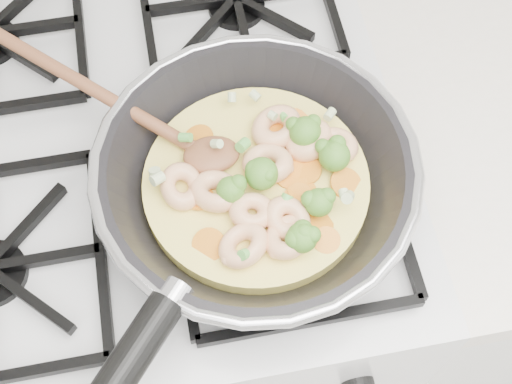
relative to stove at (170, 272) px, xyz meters
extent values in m
cube|color=silver|center=(0.00, 0.00, -0.01)|extent=(0.60, 0.60, 0.90)
cube|color=black|center=(0.00, 0.00, 0.45)|extent=(0.56, 0.56, 0.02)
torus|color=#BABAC2|center=(0.12, -0.12, 0.52)|extent=(0.32, 0.32, 0.01)
cylinder|color=#FFEE6E|center=(0.12, -0.12, 0.49)|extent=(0.23, 0.23, 0.02)
ellipsoid|color=brown|center=(0.08, -0.09, 0.50)|extent=(0.07, 0.07, 0.02)
cylinder|color=brown|center=(-0.04, 0.01, 0.53)|extent=(0.23, 0.19, 0.07)
torus|color=#ECBB8C|center=(0.14, -0.19, 0.50)|extent=(0.07, 0.07, 0.03)
torus|color=#ECBB8C|center=(0.11, -0.16, 0.50)|extent=(0.05, 0.05, 0.02)
torus|color=#ECBB8C|center=(0.05, -0.12, 0.50)|extent=(0.05, 0.05, 0.03)
torus|color=#ECBB8C|center=(0.14, -0.17, 0.50)|extent=(0.07, 0.07, 0.03)
torus|color=#ECBB8C|center=(0.14, -0.11, 0.50)|extent=(0.07, 0.07, 0.02)
torus|color=#ECBB8C|center=(0.21, -0.10, 0.50)|extent=(0.07, 0.07, 0.02)
torus|color=#ECBB8C|center=(0.18, -0.09, 0.50)|extent=(0.07, 0.07, 0.03)
torus|color=#ECBB8C|center=(0.15, -0.07, 0.50)|extent=(0.08, 0.08, 0.02)
torus|color=#ECBB8C|center=(0.10, -0.19, 0.50)|extent=(0.07, 0.07, 0.03)
torus|color=#ECBB8C|center=(0.08, -0.13, 0.50)|extent=(0.08, 0.08, 0.03)
ellipsoid|color=#55912F|center=(0.10, -0.14, 0.51)|extent=(0.04, 0.04, 0.03)
ellipsoid|color=#55912F|center=(0.17, -0.17, 0.51)|extent=(0.04, 0.04, 0.03)
ellipsoid|color=#55912F|center=(0.20, -0.12, 0.52)|extent=(0.04, 0.04, 0.03)
ellipsoid|color=#55912F|center=(0.13, -0.13, 0.52)|extent=(0.04, 0.04, 0.03)
ellipsoid|color=#55912F|center=(0.18, -0.09, 0.52)|extent=(0.04, 0.04, 0.03)
ellipsoid|color=#55912F|center=(0.15, -0.20, 0.51)|extent=(0.04, 0.04, 0.03)
cylinder|color=orange|center=(0.15, -0.06, 0.50)|extent=(0.04, 0.04, 0.01)
cylinder|color=orange|center=(0.17, -0.18, 0.50)|extent=(0.04, 0.04, 0.01)
cylinder|color=orange|center=(0.18, -0.20, 0.50)|extent=(0.04, 0.04, 0.01)
cylinder|color=orange|center=(0.07, -0.13, 0.50)|extent=(0.03, 0.03, 0.00)
cylinder|color=orange|center=(0.17, -0.12, 0.50)|extent=(0.04, 0.04, 0.00)
cylinder|color=orange|center=(0.21, -0.14, 0.50)|extent=(0.04, 0.04, 0.01)
cylinder|color=orange|center=(0.07, -0.06, 0.50)|extent=(0.04, 0.04, 0.01)
cylinder|color=orange|center=(0.17, -0.14, 0.50)|extent=(0.04, 0.04, 0.01)
cylinder|color=orange|center=(0.07, -0.18, 0.50)|extent=(0.04, 0.04, 0.01)
cylinder|color=orange|center=(0.18, -0.07, 0.50)|extent=(0.04, 0.04, 0.01)
cylinder|color=orange|center=(0.07, -0.08, 0.50)|extent=(0.04, 0.04, 0.01)
cylinder|color=orange|center=(0.16, -0.12, 0.50)|extent=(0.04, 0.04, 0.01)
cylinder|color=orange|center=(0.17, -0.06, 0.50)|extent=(0.04, 0.03, 0.01)
cylinder|color=orange|center=(0.16, -0.15, 0.50)|extent=(0.04, 0.04, 0.01)
cylinder|color=beige|center=(0.21, -0.07, 0.51)|extent=(0.01, 0.01, 0.01)
cylinder|color=beige|center=(0.03, -0.11, 0.51)|extent=(0.01, 0.01, 0.01)
cylinder|color=beige|center=(0.12, -0.03, 0.51)|extent=(0.01, 0.01, 0.01)
cylinder|color=beige|center=(0.20, -0.17, 0.52)|extent=(0.01, 0.01, 0.01)
cylinder|color=beige|center=(0.20, -0.17, 0.52)|extent=(0.01, 0.01, 0.01)
cylinder|color=beige|center=(0.14, -0.03, 0.51)|extent=(0.01, 0.01, 0.01)
cylinder|color=beige|center=(0.09, -0.09, 0.52)|extent=(0.01, 0.01, 0.01)
cylinder|color=#5DB448|center=(0.21, -0.11, 0.51)|extent=(0.01, 0.01, 0.01)
cylinder|color=beige|center=(0.03, -0.12, 0.52)|extent=(0.01, 0.01, 0.01)
cylinder|color=beige|center=(0.15, -0.06, 0.52)|extent=(0.01, 0.01, 0.01)
cylinder|color=#5DB448|center=(0.10, -0.21, 0.52)|extent=(0.01, 0.01, 0.01)
cylinder|color=#5DB448|center=(0.15, -0.16, 0.51)|extent=(0.01, 0.01, 0.01)
cylinder|color=#5DB448|center=(0.12, -0.09, 0.51)|extent=(0.01, 0.01, 0.01)
cylinder|color=#5DB448|center=(0.06, -0.07, 0.52)|extent=(0.01, 0.01, 0.01)
cylinder|color=#5DB448|center=(0.16, -0.06, 0.51)|extent=(0.01, 0.01, 0.01)
camera|label=1|loc=(0.06, -0.45, 1.10)|focal=49.30mm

